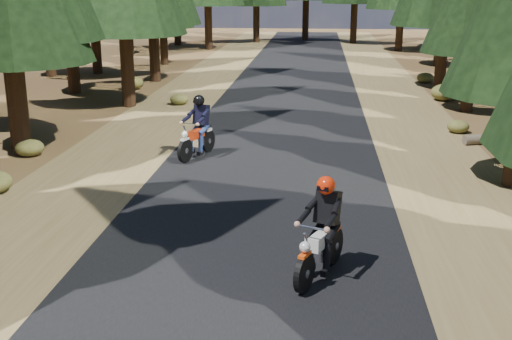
{
  "coord_description": "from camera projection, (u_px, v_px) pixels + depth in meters",
  "views": [
    {
      "loc": [
        1.23,
        -11.13,
        4.82
      ],
      "look_at": [
        0.0,
        1.5,
        1.1
      ],
      "focal_mm": 45.0,
      "sensor_mm": 36.0,
      "label": 1
    }
  ],
  "objects": [
    {
      "name": "road",
      "position": [
        269.0,
        173.0,
        16.87
      ],
      "size": [
        6.0,
        100.0,
        0.01
      ],
      "primitive_type": "cube",
      "color": "black",
      "rests_on": "ground"
    },
    {
      "name": "ground",
      "position": [
        248.0,
        248.0,
        12.1
      ],
      "size": [
        120.0,
        120.0,
        0.0
      ],
      "primitive_type": "plane",
      "color": "#4C321B",
      "rests_on": "ground"
    },
    {
      "name": "rider_follow",
      "position": [
        197.0,
        137.0,
        18.22
      ],
      "size": [
        1.23,
        2.06,
        1.77
      ],
      "rotation": [
        0.0,
        0.0,
        2.79
      ],
      "color": "#A6270B",
      "rests_on": "road"
    },
    {
      "name": "shoulder_r",
      "position": [
        447.0,
        178.0,
        16.44
      ],
      "size": [
        3.2,
        100.0,
        0.01
      ],
      "primitive_type": "cube",
      "color": "brown",
      "rests_on": "ground"
    },
    {
      "name": "understory_shrubs",
      "position": [
        314.0,
        134.0,
        19.95
      ],
      "size": [
        15.75,
        30.01,
        0.7
      ],
      "color": "#474C1E",
      "rests_on": "ground"
    },
    {
      "name": "shoulder_l",
      "position": [
        99.0,
        168.0,
        17.3
      ],
      "size": [
        3.2,
        100.0,
        0.01
      ],
      "primitive_type": "cube",
      "color": "brown",
      "rests_on": "ground"
    },
    {
      "name": "rider_lead",
      "position": [
        320.0,
        245.0,
        10.74
      ],
      "size": [
        1.3,
        2.02,
        1.74
      ],
      "rotation": [
        0.0,
        0.0,
        2.74
      ],
      "color": "beige",
      "rests_on": "road"
    }
  ]
}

